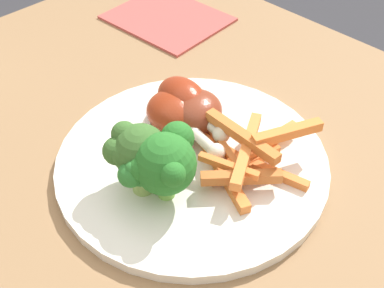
{
  "coord_description": "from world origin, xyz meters",
  "views": [
    {
      "loc": [
        0.24,
        -0.23,
        1.12
      ],
      "look_at": [
        -0.03,
        0.03,
        0.77
      ],
      "focal_mm": 45.82,
      "sensor_mm": 36.0,
      "label": 1
    }
  ],
  "objects_px": {
    "broccoli_floret_front": "(165,162)",
    "broccoli_floret_middle": "(139,166)",
    "carrot_fries_pile": "(245,155)",
    "chicken_drumstick_extra": "(185,102)",
    "dining_table": "(190,259)",
    "dinner_plate": "(192,162)",
    "broccoli_floret_back": "(137,151)",
    "chicken_drumstick_near": "(176,114)",
    "chicken_drumstick_far": "(194,114)"
  },
  "relations": [
    {
      "from": "broccoli_floret_front",
      "to": "broccoli_floret_middle",
      "type": "height_order",
      "value": "broccoli_floret_front"
    },
    {
      "from": "carrot_fries_pile",
      "to": "chicken_drumstick_extra",
      "type": "bearing_deg",
      "value": 173.39
    },
    {
      "from": "dining_table",
      "to": "chicken_drumstick_extra",
      "type": "bearing_deg",
      "value": 138.12
    },
    {
      "from": "chicken_drumstick_extra",
      "to": "dinner_plate",
      "type": "bearing_deg",
      "value": -37.83
    },
    {
      "from": "broccoli_floret_back",
      "to": "chicken_drumstick_near",
      "type": "bearing_deg",
      "value": 112.66
    },
    {
      "from": "chicken_drumstick_near",
      "to": "dinner_plate",
      "type": "bearing_deg",
      "value": -24.84
    },
    {
      "from": "broccoli_floret_back",
      "to": "chicken_drumstick_near",
      "type": "relative_size",
      "value": 0.58
    },
    {
      "from": "broccoli_floret_back",
      "to": "carrot_fries_pile",
      "type": "height_order",
      "value": "broccoli_floret_back"
    },
    {
      "from": "dining_table",
      "to": "chicken_drumstick_extra",
      "type": "distance_m",
      "value": 0.19
    },
    {
      "from": "dinner_plate",
      "to": "chicken_drumstick_far",
      "type": "xyz_separation_m",
      "value": [
        -0.03,
        0.04,
        0.03
      ]
    },
    {
      "from": "dinner_plate",
      "to": "broccoli_floret_back",
      "type": "height_order",
      "value": "broccoli_floret_back"
    },
    {
      "from": "broccoli_floret_middle",
      "to": "chicken_drumstick_far",
      "type": "xyz_separation_m",
      "value": [
        -0.03,
        0.11,
        -0.01
      ]
    },
    {
      "from": "dinner_plate",
      "to": "carrot_fries_pile",
      "type": "relative_size",
      "value": 1.77
    },
    {
      "from": "dining_table",
      "to": "broccoli_floret_back",
      "type": "distance_m",
      "value": 0.18
    },
    {
      "from": "chicken_drumstick_near",
      "to": "chicken_drumstick_extra",
      "type": "xyz_separation_m",
      "value": [
        -0.01,
        0.02,
        0.0
      ]
    },
    {
      "from": "broccoli_floret_back",
      "to": "chicken_drumstick_extra",
      "type": "bearing_deg",
      "value": 111.63
    },
    {
      "from": "broccoli_floret_front",
      "to": "chicken_drumstick_far",
      "type": "bearing_deg",
      "value": 119.48
    },
    {
      "from": "carrot_fries_pile",
      "to": "chicken_drumstick_far",
      "type": "bearing_deg",
      "value": 175.32
    },
    {
      "from": "dinner_plate",
      "to": "chicken_drumstick_extra",
      "type": "distance_m",
      "value": 0.07
    },
    {
      "from": "dinner_plate",
      "to": "carrot_fries_pile",
      "type": "bearing_deg",
      "value": 31.97
    },
    {
      "from": "dinner_plate",
      "to": "chicken_drumstick_near",
      "type": "height_order",
      "value": "chicken_drumstick_near"
    },
    {
      "from": "chicken_drumstick_extra",
      "to": "chicken_drumstick_far",
      "type": "bearing_deg",
      "value": -13.83
    },
    {
      "from": "dinner_plate",
      "to": "broccoli_floret_front",
      "type": "distance_m",
      "value": 0.08
    },
    {
      "from": "carrot_fries_pile",
      "to": "chicken_drumstick_near",
      "type": "distance_m",
      "value": 0.1
    },
    {
      "from": "chicken_drumstick_far",
      "to": "dining_table",
      "type": "bearing_deg",
      "value": -48.56
    },
    {
      "from": "chicken_drumstick_far",
      "to": "chicken_drumstick_extra",
      "type": "bearing_deg",
      "value": 166.17
    },
    {
      "from": "chicken_drumstick_extra",
      "to": "chicken_drumstick_near",
      "type": "bearing_deg",
      "value": -72.98
    },
    {
      "from": "broccoli_floret_front",
      "to": "broccoli_floret_back",
      "type": "relative_size",
      "value": 1.06
    },
    {
      "from": "chicken_drumstick_near",
      "to": "chicken_drumstick_far",
      "type": "xyz_separation_m",
      "value": [
        0.02,
        0.01,
        0.0
      ]
    },
    {
      "from": "dining_table",
      "to": "broccoli_floret_middle",
      "type": "xyz_separation_m",
      "value": [
        -0.03,
        -0.04,
        0.17
      ]
    },
    {
      "from": "broccoli_floret_middle",
      "to": "chicken_drumstick_far",
      "type": "bearing_deg",
      "value": 105.74
    },
    {
      "from": "broccoli_floret_middle",
      "to": "chicken_drumstick_extra",
      "type": "height_order",
      "value": "broccoli_floret_middle"
    },
    {
      "from": "carrot_fries_pile",
      "to": "chicken_drumstick_extra",
      "type": "distance_m",
      "value": 0.1
    },
    {
      "from": "dinner_plate",
      "to": "chicken_drumstick_far",
      "type": "relative_size",
      "value": 2.54
    },
    {
      "from": "dinner_plate",
      "to": "broccoli_floret_middle",
      "type": "distance_m",
      "value": 0.08
    },
    {
      "from": "chicken_drumstick_near",
      "to": "chicken_drumstick_extra",
      "type": "relative_size",
      "value": 1.02
    },
    {
      "from": "dining_table",
      "to": "broccoli_floret_middle",
      "type": "distance_m",
      "value": 0.18
    },
    {
      "from": "broccoli_floret_middle",
      "to": "broccoli_floret_back",
      "type": "relative_size",
      "value": 0.84
    },
    {
      "from": "chicken_drumstick_far",
      "to": "chicken_drumstick_extra",
      "type": "height_order",
      "value": "chicken_drumstick_extra"
    },
    {
      "from": "broccoli_floret_front",
      "to": "chicken_drumstick_near",
      "type": "distance_m",
      "value": 0.1
    },
    {
      "from": "broccoli_floret_middle",
      "to": "chicken_drumstick_near",
      "type": "height_order",
      "value": "broccoli_floret_middle"
    },
    {
      "from": "chicken_drumstick_near",
      "to": "broccoli_floret_front",
      "type": "bearing_deg",
      "value": -48.93
    },
    {
      "from": "chicken_drumstick_extra",
      "to": "broccoli_floret_front",
      "type": "bearing_deg",
      "value": -52.94
    },
    {
      "from": "broccoli_floret_front",
      "to": "broccoli_floret_back",
      "type": "bearing_deg",
      "value": -164.39
    },
    {
      "from": "chicken_drumstick_extra",
      "to": "carrot_fries_pile",
      "type": "bearing_deg",
      "value": -6.61
    },
    {
      "from": "carrot_fries_pile",
      "to": "dinner_plate",
      "type": "bearing_deg",
      "value": -148.03
    },
    {
      "from": "dinner_plate",
      "to": "chicken_drumstick_near",
      "type": "relative_size",
      "value": 2.42
    },
    {
      "from": "broccoli_floret_middle",
      "to": "carrot_fries_pile",
      "type": "xyz_separation_m",
      "value": [
        0.05,
        0.1,
        -0.02
      ]
    },
    {
      "from": "dinner_plate",
      "to": "chicken_drumstick_extra",
      "type": "relative_size",
      "value": 2.47
    },
    {
      "from": "broccoli_floret_back",
      "to": "broccoli_floret_front",
      "type": "bearing_deg",
      "value": 15.61
    }
  ]
}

